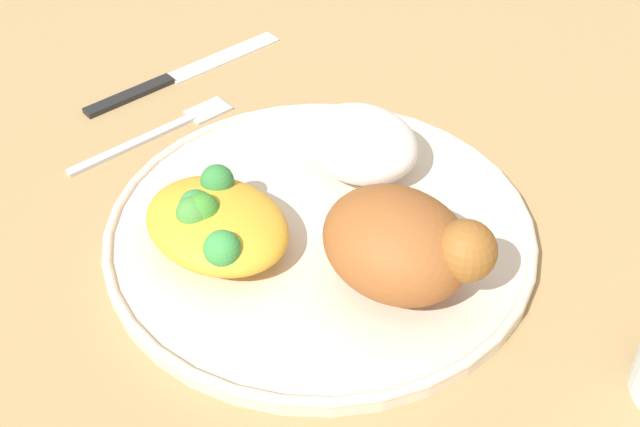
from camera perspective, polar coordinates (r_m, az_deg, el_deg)
name	(u,v)px	position (r m, az deg, el deg)	size (l,w,h in m)	color
ground_plane	(320,239)	(0.58, 0.00, -1.72)	(2.00, 2.00, 0.00)	#A48251
plate	(320,232)	(0.58, 0.00, -1.21)	(0.29, 0.29, 0.01)	beige
roasted_chicken	(403,245)	(0.52, 5.48, -2.07)	(0.11, 0.08, 0.06)	#955226
rice_pile	(361,143)	(0.61, 2.71, 4.65)	(0.08, 0.07, 0.04)	white
mac_cheese_with_broccoli	(215,222)	(0.55, -6.94, -0.57)	(0.10, 0.08, 0.04)	gold
fork	(161,130)	(0.69, -10.48, 5.43)	(0.03, 0.14, 0.01)	#B2B2B7
knife	(169,78)	(0.75, -9.92, 8.83)	(0.04, 0.19, 0.01)	black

